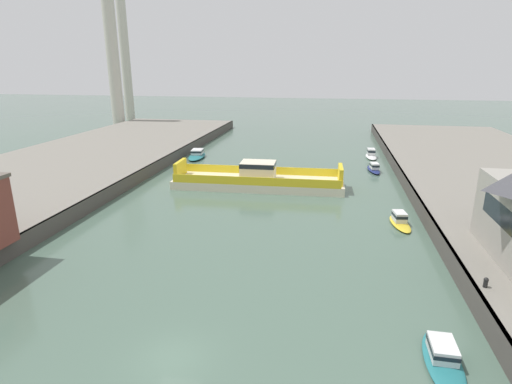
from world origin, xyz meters
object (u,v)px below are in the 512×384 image
object	(u,v)px
moored_boat_near_left	(371,155)
smokestack_distant_b	(125,51)
moored_boat_far_left	(400,220)
moored_boat_mid_right	(374,168)
smokestack_distant_a	(113,55)
chain_ferry	(258,180)
moored_boat_near_right	(197,155)
moored_boat_mid_left	(443,357)

from	to	relation	value
moored_boat_near_left	smokestack_distant_b	bearing A→B (deg)	147.25
moored_boat_near_left	moored_boat_far_left	world-z (taller)	moored_boat_near_left
moored_boat_mid_right	smokestack_distant_b	bearing A→B (deg)	141.45
moored_boat_mid_right	smokestack_distant_a	size ratio (longest dim) A/B	0.16
smokestack_distant_b	moored_boat_far_left	bearing A→B (deg)	-48.24
chain_ferry	moored_boat_mid_right	distance (m)	20.21
chain_ferry	moored_boat_near_right	size ratio (longest dim) A/B	2.97
smokestack_distant_a	smokestack_distant_b	bearing A→B (deg)	106.56
moored_boat_far_left	smokestack_distant_a	size ratio (longest dim) A/B	0.15
moored_boat_mid_left	smokestack_distant_b	bearing A→B (deg)	124.68
moored_boat_mid_left	moored_boat_mid_right	size ratio (longest dim) A/B	1.03
moored_boat_near_right	moored_boat_far_left	bearing A→B (deg)	-41.59
moored_boat_far_left	smokestack_distant_b	xyz separation A→B (m)	(-69.28, 77.61, 19.69)
moored_boat_near_right	smokestack_distant_b	size ratio (longest dim) A/B	0.20
chain_ferry	moored_boat_near_right	distance (m)	21.93
moored_boat_far_left	chain_ferry	bearing A→B (deg)	146.95
moored_boat_near_right	moored_boat_mid_right	bearing A→B (deg)	-8.94
chain_ferry	moored_boat_near_left	world-z (taller)	chain_ferry
chain_ferry	smokestack_distant_b	xyz separation A→B (m)	(-52.28, 66.54, 19.12)
chain_ferry	smokestack_distant_b	bearing A→B (deg)	128.15
moored_boat_near_right	moored_boat_far_left	size ratio (longest dim) A/B	1.49
moored_boat_far_left	moored_boat_mid_right	bearing A→B (deg)	91.63
moored_boat_near_left	moored_boat_near_right	size ratio (longest dim) A/B	0.72
moored_boat_near_left	moored_boat_mid_left	xyz separation A→B (m)	(-0.47, -54.65, -0.18)
moored_boat_near_right	moored_boat_near_left	bearing A→B (deg)	10.02
smokestack_distant_a	moored_boat_mid_left	bearing A→B (deg)	-52.50
smokestack_distant_a	moored_boat_near_left	bearing A→B (deg)	-23.91
moored_boat_far_left	moored_boat_near_right	bearing A→B (deg)	138.41
moored_boat_near_left	moored_boat_mid_right	size ratio (longest dim) A/B	0.99
moored_boat_near_right	moored_boat_far_left	world-z (taller)	moored_boat_near_right
moored_boat_near_left	smokestack_distant_a	world-z (taller)	smokestack_distant_a
moored_boat_mid_right	moored_boat_far_left	distance (m)	22.93
moored_boat_near_right	chain_ferry	bearing A→B (deg)	-49.49
moored_boat_mid_left	moored_boat_far_left	world-z (taller)	moored_boat_far_left
moored_boat_near_left	moored_boat_near_right	distance (m)	31.46
chain_ferry	moored_boat_far_left	xyz separation A→B (m)	(17.01, -11.06, -0.56)
moored_boat_mid_left	moored_boat_near_left	bearing A→B (deg)	89.50
chain_ferry	smokestack_distant_b	distance (m)	86.76
smokestack_distant_b	smokestack_distant_a	bearing A→B (deg)	-73.44
chain_ferry	moored_boat_near_right	xyz separation A→B (m)	(-14.24, 16.67, -0.54)
moored_boat_mid_right	moored_boat_far_left	world-z (taller)	moored_boat_mid_right
chain_ferry	moored_boat_near_left	xyz separation A→B (m)	(16.74, 22.14, -0.46)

